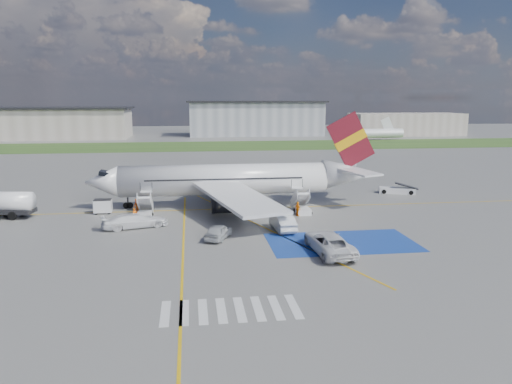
{
  "coord_description": "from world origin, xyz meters",
  "views": [
    {
      "loc": [
        -4.18,
        -48.41,
        13.6
      ],
      "look_at": [
        2.86,
        4.47,
        3.5
      ],
      "focal_mm": 35.0,
      "sensor_mm": 36.0,
      "label": 1
    }
  ],
  "objects_px": {
    "belt_loader": "(398,191)",
    "van_white_b": "(135,218)",
    "car_silver_a": "(219,232)",
    "gpu_cart": "(103,207)",
    "airliner": "(236,179)",
    "car_silver_b": "(283,222)",
    "van_white_a": "(329,239)"
  },
  "relations": [
    {
      "from": "belt_loader",
      "to": "van_white_a",
      "type": "bearing_deg",
      "value": -104.59
    },
    {
      "from": "gpu_cart",
      "to": "car_silver_a",
      "type": "relative_size",
      "value": 0.49
    },
    {
      "from": "airliner",
      "to": "van_white_b",
      "type": "xyz_separation_m",
      "value": [
        -11.65,
        -9.78,
        -2.38
      ]
    },
    {
      "from": "airliner",
      "to": "car_silver_b",
      "type": "bearing_deg",
      "value": -73.82
    },
    {
      "from": "gpu_cart",
      "to": "belt_loader",
      "type": "xyz_separation_m",
      "value": [
        40.09,
        7.49,
        -0.38
      ]
    },
    {
      "from": "car_silver_b",
      "to": "van_white_a",
      "type": "xyz_separation_m",
      "value": [
        2.71,
        -7.91,
        0.33
      ]
    },
    {
      "from": "car_silver_a",
      "to": "gpu_cart",
      "type": "bearing_deg",
      "value": -21.58
    },
    {
      "from": "airliner",
      "to": "car_silver_b",
      "type": "xyz_separation_m",
      "value": [
        3.73,
        -12.85,
        -2.55
      ]
    },
    {
      "from": "belt_loader",
      "to": "gpu_cart",
      "type": "bearing_deg",
      "value": -149.85
    },
    {
      "from": "gpu_cart",
      "to": "car_silver_a",
      "type": "xyz_separation_m",
      "value": [
        13.04,
        -12.79,
        -0.04
      ]
    },
    {
      "from": "belt_loader",
      "to": "car_silver_a",
      "type": "distance_m",
      "value": 33.81
    },
    {
      "from": "airliner",
      "to": "belt_loader",
      "type": "relative_size",
      "value": 6.63
    },
    {
      "from": "belt_loader",
      "to": "van_white_b",
      "type": "distance_m",
      "value": 38.57
    },
    {
      "from": "car_silver_a",
      "to": "van_white_b",
      "type": "xyz_separation_m",
      "value": [
        -8.55,
        5.45,
        0.28
      ]
    },
    {
      "from": "airliner",
      "to": "gpu_cart",
      "type": "relative_size",
      "value": 17.47
    },
    {
      "from": "airliner",
      "to": "car_silver_a",
      "type": "xyz_separation_m",
      "value": [
        -3.1,
        -15.23,
        -2.65
      ]
    },
    {
      "from": "car_silver_b",
      "to": "airliner",
      "type": "bearing_deg",
      "value": -78.39
    },
    {
      "from": "belt_loader",
      "to": "car_silver_b",
      "type": "distance_m",
      "value": 27.01
    },
    {
      "from": "van_white_a",
      "to": "car_silver_b",
      "type": "bearing_deg",
      "value": -73.24
    },
    {
      "from": "belt_loader",
      "to": "van_white_b",
      "type": "relative_size",
      "value": 1.07
    },
    {
      "from": "gpu_cart",
      "to": "belt_loader",
      "type": "relative_size",
      "value": 0.38
    },
    {
      "from": "van_white_b",
      "to": "gpu_cart",
      "type": "bearing_deg",
      "value": 15.18
    },
    {
      "from": "car_silver_a",
      "to": "car_silver_b",
      "type": "relative_size",
      "value": 0.85
    },
    {
      "from": "airliner",
      "to": "van_white_b",
      "type": "relative_size",
      "value": 7.1
    },
    {
      "from": "van_white_a",
      "to": "airliner",
      "type": "bearing_deg",
      "value": -74.93
    },
    {
      "from": "gpu_cart",
      "to": "van_white_a",
      "type": "relative_size",
      "value": 0.34
    },
    {
      "from": "belt_loader",
      "to": "van_white_a",
      "type": "relative_size",
      "value": 0.88
    },
    {
      "from": "car_silver_a",
      "to": "van_white_b",
      "type": "relative_size",
      "value": 0.84
    },
    {
      "from": "gpu_cart",
      "to": "car_silver_b",
      "type": "relative_size",
      "value": 0.41
    },
    {
      "from": "van_white_a",
      "to": "car_silver_a",
      "type": "bearing_deg",
      "value": -32.27
    },
    {
      "from": "car_silver_b",
      "to": "van_white_b",
      "type": "height_order",
      "value": "van_white_b"
    },
    {
      "from": "gpu_cart",
      "to": "van_white_b",
      "type": "distance_m",
      "value": 8.6
    }
  ]
}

